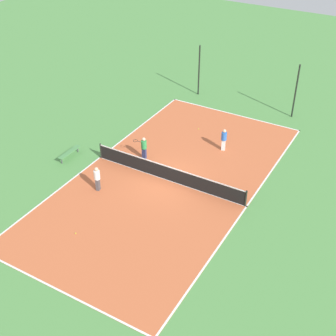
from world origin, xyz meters
The scene contains 11 objects.
ground_plane centered at (0.00, 0.00, 0.00)m, with size 80.00×80.00×0.00m, color #518E47.
court_surface centered at (0.00, 0.00, 0.01)m, with size 10.34×20.04×0.02m.
tennis_net centered at (0.00, 0.00, 0.56)m, with size 10.14×0.10×1.05m.
bench centered at (-6.83, -0.99, 0.39)m, with size 0.36×1.91×0.45m.
player_far_green centered at (-2.56, 1.32, 0.91)m, with size 0.96×0.43×1.56m.
player_near_blue centered at (1.46, 4.86, 0.90)m, with size 0.46×0.46×1.56m.
player_near_white centered at (-3.07, -2.92, 0.92)m, with size 0.43×0.43×1.58m.
tennis_ball_midcourt centered at (-1.76, -6.61, 0.06)m, with size 0.07×0.07×0.07m, color #CCE033.
tennis_ball_near_net centered at (-1.24, 6.53, 0.06)m, with size 0.07×0.07×0.07m, color #CCE033.
fence_post_back_left centered at (-3.95, 11.82, 2.07)m, with size 0.12×0.12×4.13m.
fence_post_back_right centered at (3.95, 11.82, 2.07)m, with size 0.12×0.12×4.13m.
Camera 1 is at (11.56, -20.04, 16.56)m, focal length 50.00 mm.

